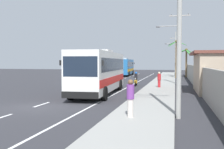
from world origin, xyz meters
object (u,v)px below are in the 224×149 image
at_px(motorcycle_beside_bus, 136,80).
at_px(utility_pole_distant, 177,55).
at_px(pedestrian_near_kerb, 130,97).
at_px(palm_second, 177,53).
at_px(coach_bus_foreground, 100,71).
at_px(pedestrian_midwalk, 159,79).
at_px(utility_pole_mid, 179,41).
at_px(utility_pole_far, 175,53).
at_px(palm_nearest, 186,57).
at_px(utility_pole_nearest, 178,4).
at_px(coach_bus_far_lane, 125,67).

xyz_separation_m(motorcycle_beside_bus, utility_pole_distant, (4.91, 39.14, 4.00)).
height_order(pedestrian_near_kerb, palm_second, palm_second).
relative_size(pedestrian_near_kerb, utility_pole_distant, 0.20).
xyz_separation_m(coach_bus_foreground, pedestrian_midwalk, (4.74, 5.87, -1.03)).
bearing_deg(utility_pole_distant, coach_bus_foreground, -98.18).
distance_m(utility_pole_mid, palm_second, 14.16).
bearing_deg(utility_pole_mid, utility_pole_far, 91.27).
bearing_deg(palm_second, motorcycle_beside_bus, -106.20).
relative_size(coach_bus_foreground, palm_nearest, 2.13).
relative_size(pedestrian_near_kerb, utility_pole_nearest, 0.17).
bearing_deg(utility_pole_nearest, coach_bus_far_lane, 104.56).
height_order(utility_pole_distant, palm_second, utility_pole_distant).
bearing_deg(pedestrian_midwalk, motorcycle_beside_bus, 71.97).
bearing_deg(coach_bus_far_lane, coach_bus_foreground, -83.09).
xyz_separation_m(pedestrian_near_kerb, utility_pole_far, (1.97, 38.30, 3.43)).
bearing_deg(coach_bus_foreground, palm_nearest, 73.50).
bearing_deg(utility_pole_mid, motorcycle_beside_bus, -160.05).
height_order(coach_bus_far_lane, utility_pole_far, utility_pole_far).
bearing_deg(coach_bus_foreground, pedestrian_near_kerb, -65.54).
relative_size(motorcycle_beside_bus, utility_pole_distant, 0.22).
bearing_deg(motorcycle_beside_bus, utility_pole_mid, 19.95).
relative_size(coach_bus_far_lane, utility_pole_distant, 1.22).
bearing_deg(coach_bus_far_lane, pedestrian_near_kerb, -78.67).
bearing_deg(utility_pole_mid, utility_pole_nearest, -90.74).
relative_size(coach_bus_far_lane, pedestrian_midwalk, 6.79).
bearing_deg(utility_pole_mid, utility_pole_distant, 89.81).
distance_m(coach_bus_foreground, coach_bus_far_lane, 30.75).
bearing_deg(palm_second, palm_nearest, 65.03).
height_order(pedestrian_midwalk, utility_pole_far, utility_pole_far).
height_order(motorcycle_beside_bus, palm_second, palm_second).
height_order(coach_bus_far_lane, pedestrian_midwalk, coach_bus_far_lane).
distance_m(utility_pole_nearest, utility_pole_distant, 56.12).
bearing_deg(coach_bus_far_lane, utility_pole_far, -9.74).
distance_m(pedestrian_midwalk, utility_pole_distant, 41.86).
bearing_deg(motorcycle_beside_bus, utility_pole_far, 77.94).
distance_m(utility_pole_distant, palm_nearest, 19.54).
distance_m(pedestrian_midwalk, utility_pole_far, 23.27).
relative_size(utility_pole_mid, palm_second, 1.51).
distance_m(utility_pole_nearest, utility_pole_mid, 18.71).
xyz_separation_m(coach_bus_foreground, utility_pole_mid, (6.70, 10.11, 3.23)).
bearing_deg(pedestrian_near_kerb, pedestrian_midwalk, 129.52).
distance_m(motorcycle_beside_bus, palm_nearest, 20.91).
height_order(pedestrian_midwalk, utility_pole_nearest, utility_pole_nearest).
bearing_deg(coach_bus_far_lane, utility_pole_nearest, -75.44).
bearing_deg(utility_pole_nearest, coach_bus_foreground, 126.94).
bearing_deg(coach_bus_far_lane, palm_nearest, -11.64).
relative_size(utility_pole_nearest, palm_second, 1.58).
bearing_deg(pedestrian_midwalk, utility_pole_nearest, -149.61).
relative_size(motorcycle_beside_bus, pedestrian_midwalk, 1.22).
bearing_deg(coach_bus_foreground, utility_pole_nearest, -53.06).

